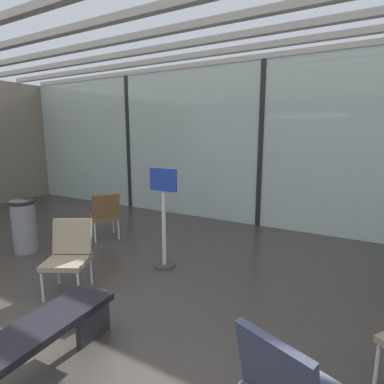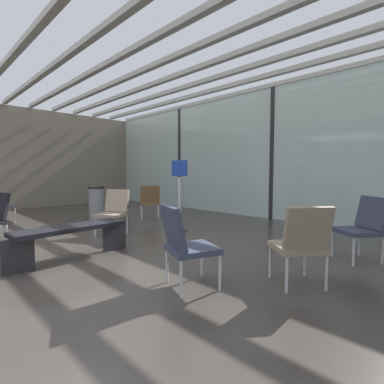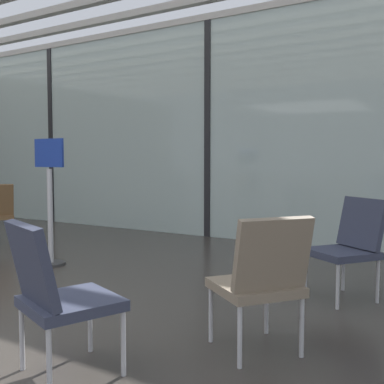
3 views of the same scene
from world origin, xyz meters
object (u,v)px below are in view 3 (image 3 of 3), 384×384
Objects in this scene: lounge_chair_4 at (262,276)px; lounge_chair_5 at (350,242)px; info_sign at (50,206)px; parked_airplane at (232,121)px; lounge_chair_0 at (55,289)px.

lounge_chair_5 is (0.18, 1.50, 0.00)m from lounge_chair_4.
info_sign is at bearing -136.19° from lounge_chair_5.
lounge_chair_5 is at bearing 8.25° from info_sign.
parked_airplane is at bearing -114.72° from lounge_chair_4.
lounge_chair_4 is 0.60× the size of info_sign.
parked_airplane is at bearing 99.30° from info_sign.
info_sign is at bearing -71.47° from lounge_chair_4.
parked_airplane is 15.56× the size of lounge_chair_5.
lounge_chair_5 is (4.32, -6.33, -1.68)m from parked_airplane.
parked_airplane is at bearing 159.88° from lounge_chair_5.
lounge_chair_0 is at bearing -69.22° from parked_airplane.
lounge_chair_0 is 1.00× the size of lounge_chair_5.
parked_airplane is 9.41× the size of info_sign.
lounge_chair_0 is 0.60× the size of info_sign.
info_sign is at bearing -20.35° from lounge_chair_0.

